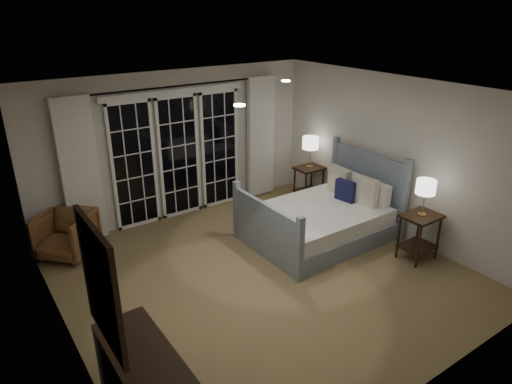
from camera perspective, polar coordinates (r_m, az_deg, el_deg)
floor at (r=6.39m, az=0.85°, el=-10.33°), size 5.00×5.00×0.00m
ceiling at (r=5.46m, az=1.00°, el=12.32°), size 5.00×5.00×0.00m
wall_left at (r=4.93m, az=-23.57°, el=-6.23°), size 0.02×5.00×2.50m
wall_right at (r=7.47m, az=16.75°, el=4.25°), size 0.02×5.00×2.50m
wall_back at (r=7.86m, az=-9.82°, el=5.78°), size 5.00×0.02×2.50m
wall_front at (r=4.27m, az=21.23°, el=-10.44°), size 5.00×0.02×2.50m
french_doors at (r=7.87m, az=-9.61°, el=4.60°), size 2.50×0.04×2.20m
curtain_rod at (r=7.55m, az=-9.98°, el=12.89°), size 3.50×0.03×0.03m
curtain_left at (r=7.28m, az=-21.12°, el=2.38°), size 0.55×0.10×2.25m
curtain_right at (r=8.59m, az=0.60°, el=6.83°), size 0.55×0.10×2.25m
downlight_a at (r=6.41m, az=3.75°, el=13.69°), size 0.12×0.12×0.01m
downlight_b at (r=4.81m, az=-2.08°, el=10.79°), size 0.12×0.12×0.01m
bed at (r=7.29m, az=8.27°, el=-3.36°), size 2.13×1.53×1.24m
nightstand_left at (r=6.97m, az=19.76°, el=-4.46°), size 0.54×0.43×0.70m
nightstand_right at (r=8.62m, az=6.62°, el=1.71°), size 0.51×0.40×0.66m
lamp_left at (r=6.72m, az=20.48°, el=0.53°), size 0.27×0.27×0.53m
lamp_right at (r=8.40m, az=6.83°, el=6.07°), size 0.30×0.30×0.58m
armchair at (r=7.26m, az=-22.63°, el=-4.92°), size 1.03×1.03×0.67m
mirror at (r=3.60m, az=-18.84°, el=-10.98°), size 0.05×0.85×1.00m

